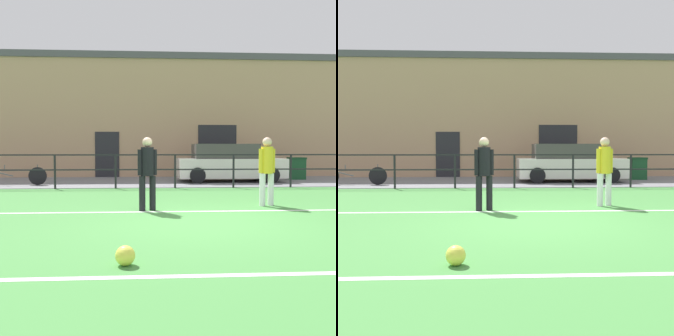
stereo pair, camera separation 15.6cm
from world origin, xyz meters
The scene contains 12 objects.
ground centered at (0.00, 0.00, -0.02)m, with size 60.00×44.00×0.04m, color #478C42.
field_line_touchline centered at (0.00, 1.12, 0.00)m, with size 36.00×0.11×0.00m, color white.
field_line_hash centered at (0.00, -3.09, 0.00)m, with size 36.00×0.11×0.00m, color white.
pavement_strip centered at (0.00, 8.50, 0.01)m, with size 48.00×5.00×0.02m, color slate.
perimeter_fence centered at (0.00, 6.00, 0.75)m, with size 36.07×0.07×1.15m.
clubhouse_facade centered at (0.00, 12.20, 2.89)m, with size 28.00×2.56×5.76m.
player_goalkeeper centered at (-0.98, 1.30, 0.90)m, with size 0.42×0.28×1.59m.
player_striker centered at (1.83, 1.86, 0.91)m, with size 0.42×0.28×1.61m.
soccer_ball_match centered at (-1.28, -2.67, 0.12)m, with size 0.23×0.23×0.23m, color #E5E04C.
parked_car_red centered at (2.35, 8.35, 0.73)m, with size 4.20×1.87×1.50m.
bicycle_parked_0 centered at (-5.75, 7.20, 0.36)m, with size 2.36×0.04×0.75m.
trash_bin_0 centered at (5.48, 9.19, 0.49)m, with size 0.67×0.57×0.94m.
Camera 2 is at (-0.92, -7.16, 1.36)m, focal length 41.85 mm.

